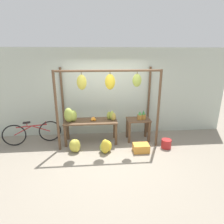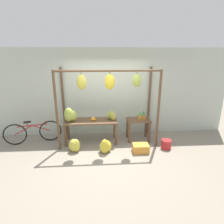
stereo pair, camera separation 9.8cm
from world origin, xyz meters
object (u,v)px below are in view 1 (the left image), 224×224
at_px(banana_pile_on_table, 70,115).
at_px(papaya_pile, 112,116).
at_px(banana_pile_ground_right, 105,146).
at_px(blue_bucket, 166,144).
at_px(parked_bicycle, 33,133).
at_px(banana_pile_ground_left, 75,146).
at_px(pineapple_cluster, 141,116).
at_px(orange_pile, 93,119).
at_px(fruit_crate_white, 141,148).

relative_size(banana_pile_on_table, papaya_pile, 1.42).
bearing_deg(banana_pile_ground_right, blue_bucket, 2.86).
relative_size(banana_pile_on_table, blue_bucket, 1.55).
distance_m(blue_bucket, parked_bicycle, 3.98).
distance_m(banana_pile_ground_left, blue_bucket, 2.60).
height_order(banana_pile_ground_left, blue_bucket, banana_pile_ground_left).
bearing_deg(banana_pile_ground_left, pineapple_cluster, 16.56).
distance_m(pineapple_cluster, parked_bicycle, 3.32).
relative_size(blue_bucket, parked_bicycle, 0.18).
relative_size(banana_pile_on_table, parked_bicycle, 0.27).
height_order(orange_pile, banana_pile_ground_left, orange_pile).
distance_m(pineapple_cluster, banana_pile_ground_right, 1.46).
height_order(orange_pile, blue_bucket, orange_pile).
height_order(fruit_crate_white, blue_bucket, blue_bucket).
distance_m(orange_pile, banana_pile_ground_left, 0.95).
relative_size(banana_pile_ground_left, fruit_crate_white, 0.88).
bearing_deg(blue_bucket, pineapple_cluster, 137.77).
relative_size(banana_pile_ground_left, blue_bucket, 1.34).
bearing_deg(banana_pile_ground_left, banana_pile_on_table, 105.88).
height_order(banana_pile_on_table, papaya_pile, banana_pile_on_table).
bearing_deg(orange_pile, banana_pile_ground_right, -63.92).
bearing_deg(orange_pile, pineapple_cluster, -0.07).
bearing_deg(orange_pile, parked_bicycle, 177.93).
bearing_deg(banana_pile_ground_left, orange_pile, 49.43).
relative_size(pineapple_cluster, banana_pile_ground_left, 0.78).
relative_size(orange_pile, pineapple_cluster, 0.73).
xyz_separation_m(orange_pile, blue_bucket, (2.09, -0.57, -0.62)).
xyz_separation_m(orange_pile, banana_pile_ground_right, (0.32, -0.66, -0.58)).
height_order(banana_pile_on_table, pineapple_cluster, banana_pile_on_table).
relative_size(pineapple_cluster, banana_pile_ground_right, 0.71).
bearing_deg(papaya_pile, blue_bucket, -20.01).
distance_m(banana_pile_ground_left, fruit_crate_white, 1.82).
bearing_deg(banana_pile_on_table, blue_bucket, -10.65).
distance_m(banana_pile_on_table, orange_pile, 0.67).
bearing_deg(fruit_crate_white, papaya_pile, 136.58).
bearing_deg(banana_pile_ground_left, banana_pile_ground_right, -5.09).
bearing_deg(banana_pile_on_table, banana_pile_ground_left, -74.12).
distance_m(orange_pile, parked_bicycle, 1.87).
height_order(banana_pile_on_table, blue_bucket, banana_pile_on_table).
bearing_deg(papaya_pile, banana_pile_ground_right, -110.81).
height_order(banana_pile_on_table, banana_pile_ground_right, banana_pile_on_table).
height_order(parked_bicycle, papaya_pile, papaya_pile).
bearing_deg(parked_bicycle, banana_pile_ground_left, -26.28).
bearing_deg(pineapple_cluster, banana_pile_ground_right, -150.03).
height_order(fruit_crate_white, papaya_pile, papaya_pile).
height_order(pineapple_cluster, blue_bucket, pineapple_cluster).
distance_m(orange_pile, fruit_crate_white, 1.63).
relative_size(banana_pile_ground_right, blue_bucket, 1.47).
xyz_separation_m(banana_pile_on_table, blue_bucket, (2.75, -0.52, -0.77)).
bearing_deg(parked_bicycle, banana_pile_ground_right, -18.68).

